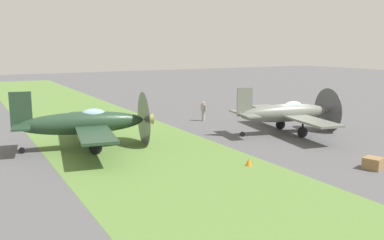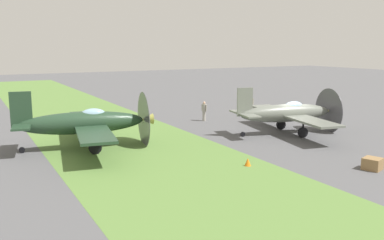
% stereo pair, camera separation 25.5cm
% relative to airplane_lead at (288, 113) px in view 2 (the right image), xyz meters
% --- Properties ---
extents(ground_plane, '(160.00, 160.00, 0.00)m').
position_rel_airplane_lead_xyz_m(ground_plane, '(-0.67, 0.63, -1.58)').
color(ground_plane, '#515154').
extents(grass_verge, '(120.00, 11.00, 0.01)m').
position_rel_airplane_lead_xyz_m(grass_verge, '(-0.67, -11.86, -1.57)').
color(grass_verge, '#567A38').
rests_on(grass_verge, ground).
extents(airplane_lead, '(10.64, 8.49, 3.77)m').
position_rel_airplane_lead_xyz_m(airplane_lead, '(0.00, 0.00, 0.00)').
color(airplane_lead, slate).
rests_on(airplane_lead, ground).
extents(airplane_wingman, '(11.34, 9.04, 4.01)m').
position_rel_airplane_lead_xyz_m(airplane_wingman, '(-2.70, -14.62, 0.10)').
color(airplane_wingman, '#233D28').
rests_on(airplane_wingman, ground).
extents(ground_crew_chief, '(0.38, 0.63, 1.73)m').
position_rel_airplane_lead_xyz_m(ground_crew_chief, '(-9.00, 3.20, -0.66)').
color(ground_crew_chief, '#847A5B').
rests_on(ground_crew_chief, ground).
extents(ground_crew_mechanic, '(0.61, 0.38, 1.73)m').
position_rel_airplane_lead_xyz_m(ground_crew_mechanic, '(-7.68, -2.81, -0.66)').
color(ground_crew_mechanic, '#9E998E').
rests_on(ground_crew_mechanic, ground).
extents(supply_crate, '(1.14, 1.14, 0.64)m').
position_rel_airplane_lead_xyz_m(supply_crate, '(9.45, -2.31, -1.26)').
color(supply_crate, olive).
rests_on(supply_crate, ground).
extents(runway_marker_cone, '(0.36, 0.36, 0.44)m').
position_rel_airplane_lead_xyz_m(runway_marker_cone, '(5.67, -7.80, -1.36)').
color(runway_marker_cone, orange).
rests_on(runway_marker_cone, ground).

